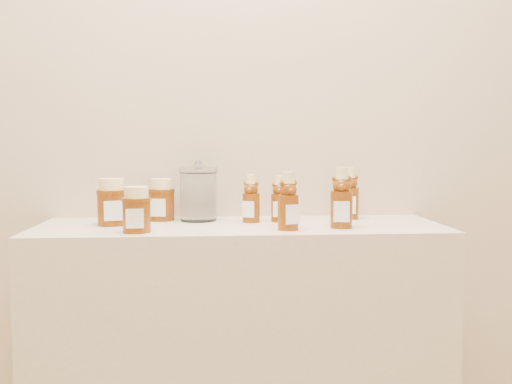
{
  "coord_description": "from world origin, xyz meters",
  "views": [
    {
      "loc": [
        -0.08,
        -0.12,
        1.14
      ],
      "look_at": [
        0.04,
        1.52,
        1.0
      ],
      "focal_mm": 40.0,
      "sensor_mm": 36.0,
      "label": 1
    }
  ],
  "objects_px": {
    "bear_bottle_back_left": "(251,195)",
    "glass_canister": "(198,192)",
    "display_table": "(241,372)",
    "honey_jar_left": "(112,202)",
    "bear_bottle_front_left": "(288,197)"
  },
  "relations": [
    {
      "from": "display_table",
      "to": "honey_jar_left",
      "type": "xyz_separation_m",
      "value": [
        -0.38,
        0.03,
        0.52
      ]
    },
    {
      "from": "bear_bottle_back_left",
      "to": "glass_canister",
      "type": "xyz_separation_m",
      "value": [
        -0.16,
        0.04,
        0.01
      ]
    },
    {
      "from": "honey_jar_left",
      "to": "bear_bottle_back_left",
      "type": "bearing_deg",
      "value": -10.79
    },
    {
      "from": "display_table",
      "to": "bear_bottle_front_left",
      "type": "bearing_deg",
      "value": -40.01
    },
    {
      "from": "bear_bottle_back_left",
      "to": "bear_bottle_front_left",
      "type": "xyz_separation_m",
      "value": [
        0.09,
        -0.16,
        0.01
      ]
    },
    {
      "from": "display_table",
      "to": "honey_jar_left",
      "type": "bearing_deg",
      "value": 176.22
    },
    {
      "from": "display_table",
      "to": "bear_bottle_back_left",
      "type": "distance_m",
      "value": 0.54
    },
    {
      "from": "display_table",
      "to": "glass_canister",
      "type": "relative_size",
      "value": 6.56
    },
    {
      "from": "bear_bottle_back_left",
      "to": "glass_canister",
      "type": "relative_size",
      "value": 0.91
    },
    {
      "from": "bear_bottle_front_left",
      "to": "honey_jar_left",
      "type": "height_order",
      "value": "bear_bottle_front_left"
    },
    {
      "from": "bear_bottle_back_left",
      "to": "glass_canister",
      "type": "height_order",
      "value": "glass_canister"
    },
    {
      "from": "display_table",
      "to": "glass_canister",
      "type": "bearing_deg",
      "value": 141.45
    },
    {
      "from": "bear_bottle_back_left",
      "to": "bear_bottle_front_left",
      "type": "bearing_deg",
      "value": -38.05
    },
    {
      "from": "bear_bottle_front_left",
      "to": "glass_canister",
      "type": "relative_size",
      "value": 1.0
    },
    {
      "from": "bear_bottle_front_left",
      "to": "honey_jar_left",
      "type": "distance_m",
      "value": 0.52
    }
  ]
}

